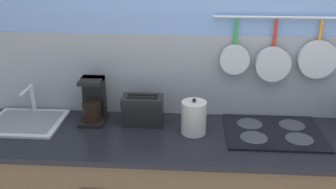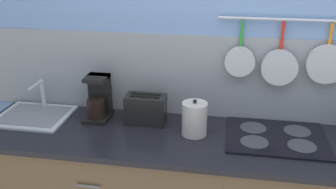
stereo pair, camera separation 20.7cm
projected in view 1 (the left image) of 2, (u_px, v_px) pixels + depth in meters
The scene contains 7 objects.
wall_back at pixel (229, 61), 2.41m from camera, with size 7.20×0.13×2.60m.
countertop at pixel (230, 140), 2.23m from camera, with size 3.13×0.64×0.03m.
sink_basin at pixel (26, 121), 2.39m from camera, with size 0.46×0.40×0.21m.
coffee_maker at pixel (93, 103), 2.39m from camera, with size 0.15×0.20×0.29m.
toaster at pixel (143, 110), 2.36m from camera, with size 0.27×0.14×0.19m.
kettle at pixel (194, 117), 2.24m from camera, with size 0.15×0.15×0.23m.
cooktop at pixel (273, 132), 2.27m from camera, with size 0.58×0.46×0.01m.
Camera 1 is at (-0.24, -1.98, 1.98)m, focal length 40.00 mm.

